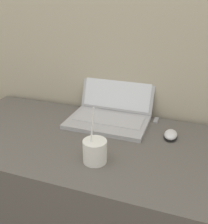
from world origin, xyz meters
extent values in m
cube|color=#BCB299|center=(0.00, 0.68, 1.25)|extent=(7.00, 0.04, 2.50)
cube|color=#5B5651|center=(0.00, 0.32, 0.37)|extent=(1.28, 0.64, 0.73)
cube|color=#ADADB2|center=(0.08, 0.48, 0.74)|extent=(0.39, 0.25, 0.02)
cube|color=#B7B7BC|center=(0.08, 0.50, 0.75)|extent=(0.34, 0.14, 0.00)
cube|color=#ADADB2|center=(0.08, 0.65, 0.86)|extent=(0.39, 0.09, 0.22)
cube|color=white|center=(0.08, 0.65, 0.86)|extent=(0.36, 0.08, 0.20)
cylinder|color=white|center=(0.14, 0.17, 0.78)|extent=(0.09, 0.09, 0.09)
cylinder|color=black|center=(0.14, 0.17, 0.82)|extent=(0.08, 0.08, 0.01)
cylinder|color=white|center=(0.12, 0.17, 0.86)|extent=(0.01, 0.05, 0.19)
ellipsoid|color=black|center=(0.39, 0.45, 0.73)|extent=(0.06, 0.09, 0.01)
ellipsoid|color=silver|center=(0.39, 0.45, 0.75)|extent=(0.06, 0.09, 0.03)
cube|color=#99999E|center=(0.30, 0.60, 0.74)|extent=(0.02, 0.06, 0.01)
camera|label=1|loc=(0.45, -0.60, 1.32)|focal=42.00mm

